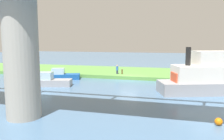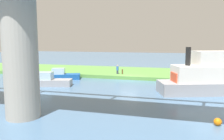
{
  "view_description": "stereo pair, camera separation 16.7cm",
  "coord_description": "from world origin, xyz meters",
  "px_view_note": "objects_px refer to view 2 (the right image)",
  "views": [
    {
      "loc": [
        -6.2,
        31.35,
        5.47
      ],
      "look_at": [
        1.12,
        5.0,
        2.0
      ],
      "focal_mm": 36.22,
      "sensor_mm": 36.0,
      "label": 1
    },
    {
      "loc": [
        -6.36,
        31.3,
        5.47
      ],
      "look_at": [
        1.12,
        5.0,
        2.0
      ],
      "focal_mm": 36.22,
      "sensor_mm": 36.0,
      "label": 2
    }
  ],
  "objects_px": {
    "bridge_pylon": "(21,58)",
    "mooring_post": "(122,72)",
    "pontoon_yellow": "(49,81)",
    "marker_buoy": "(218,122)",
    "person_on_bank": "(117,69)",
    "riverboat_paddlewheel": "(208,76)",
    "houseboat_blue": "(62,75)"
  },
  "relations": [
    {
      "from": "bridge_pylon",
      "to": "marker_buoy",
      "type": "distance_m",
      "value": 14.05
    },
    {
      "from": "houseboat_blue",
      "to": "mooring_post",
      "type": "bearing_deg",
      "value": -153.7
    },
    {
      "from": "person_on_bank",
      "to": "pontoon_yellow",
      "type": "relative_size",
      "value": 0.26
    },
    {
      "from": "pontoon_yellow",
      "to": "marker_buoy",
      "type": "relative_size",
      "value": 10.85
    },
    {
      "from": "bridge_pylon",
      "to": "houseboat_blue",
      "type": "bearing_deg",
      "value": -71.15
    },
    {
      "from": "person_on_bank",
      "to": "mooring_post",
      "type": "relative_size",
      "value": 1.9
    },
    {
      "from": "marker_buoy",
      "to": "person_on_bank",
      "type": "bearing_deg",
      "value": -57.39
    },
    {
      "from": "bridge_pylon",
      "to": "mooring_post",
      "type": "height_order",
      "value": "bridge_pylon"
    },
    {
      "from": "person_on_bank",
      "to": "bridge_pylon",
      "type": "bearing_deg",
      "value": 84.51
    },
    {
      "from": "bridge_pylon",
      "to": "marker_buoy",
      "type": "bearing_deg",
      "value": -171.12
    },
    {
      "from": "person_on_bank",
      "to": "houseboat_blue",
      "type": "bearing_deg",
      "value": 28.93
    },
    {
      "from": "riverboat_paddlewheel",
      "to": "pontoon_yellow",
      "type": "xyz_separation_m",
      "value": [
        18.39,
        0.92,
        -1.2
      ]
    },
    {
      "from": "person_on_bank",
      "to": "pontoon_yellow",
      "type": "bearing_deg",
      "value": 54.12
    },
    {
      "from": "person_on_bank",
      "to": "marker_buoy",
      "type": "xyz_separation_m",
      "value": [
        -11.37,
        17.78,
        -0.95
      ]
    },
    {
      "from": "person_on_bank",
      "to": "mooring_post",
      "type": "height_order",
      "value": "person_on_bank"
    },
    {
      "from": "houseboat_blue",
      "to": "marker_buoy",
      "type": "distance_m",
      "value": 23.19
    },
    {
      "from": "bridge_pylon",
      "to": "marker_buoy",
      "type": "xyz_separation_m",
      "value": [
        -13.28,
        -2.08,
        -4.08
      ]
    },
    {
      "from": "person_on_bank",
      "to": "mooring_post",
      "type": "xyz_separation_m",
      "value": [
        -0.79,
        0.04,
        -0.33
      ]
    },
    {
      "from": "person_on_bank",
      "to": "marker_buoy",
      "type": "height_order",
      "value": "person_on_bank"
    },
    {
      "from": "bridge_pylon",
      "to": "riverboat_paddlewheel",
      "type": "distance_m",
      "value": 18.4
    },
    {
      "from": "pontoon_yellow",
      "to": "riverboat_paddlewheel",
      "type": "bearing_deg",
      "value": -177.12
    },
    {
      "from": "mooring_post",
      "to": "marker_buoy",
      "type": "bearing_deg",
      "value": 120.83
    },
    {
      "from": "person_on_bank",
      "to": "riverboat_paddlewheel",
      "type": "bearing_deg",
      "value": 146.19
    },
    {
      "from": "riverboat_paddlewheel",
      "to": "houseboat_blue",
      "type": "distance_m",
      "value": 19.69
    },
    {
      "from": "person_on_bank",
      "to": "pontoon_yellow",
      "type": "height_order",
      "value": "person_on_bank"
    },
    {
      "from": "mooring_post",
      "to": "pontoon_yellow",
      "type": "xyz_separation_m",
      "value": [
        7.24,
        8.88,
        -0.26
      ]
    },
    {
      "from": "person_on_bank",
      "to": "houseboat_blue",
      "type": "relative_size",
      "value": 0.27
    },
    {
      "from": "mooring_post",
      "to": "riverboat_paddlewheel",
      "type": "xyz_separation_m",
      "value": [
        -11.15,
        7.95,
        0.95
      ]
    },
    {
      "from": "bridge_pylon",
      "to": "houseboat_blue",
      "type": "relative_size",
      "value": 1.68
    },
    {
      "from": "person_on_bank",
      "to": "marker_buoy",
      "type": "bearing_deg",
      "value": 122.61
    },
    {
      "from": "mooring_post",
      "to": "pontoon_yellow",
      "type": "distance_m",
      "value": 11.46
    },
    {
      "from": "pontoon_yellow",
      "to": "marker_buoy",
      "type": "bearing_deg",
      "value": 153.56
    }
  ]
}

